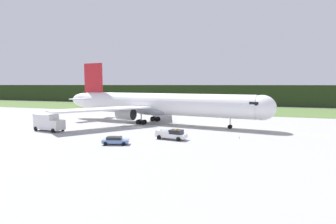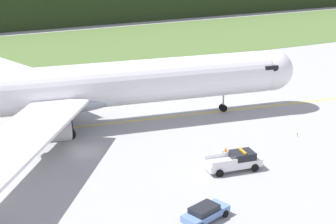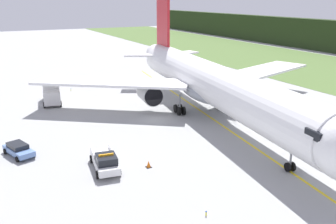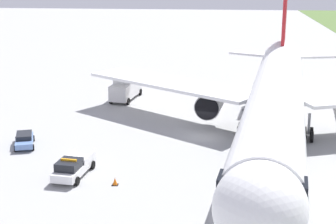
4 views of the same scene
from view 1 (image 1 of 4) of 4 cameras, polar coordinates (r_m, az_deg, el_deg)
name	(u,v)px [view 1 (image 1 of 4)]	position (r m, az deg, el deg)	size (l,w,h in m)	color
ground	(136,127)	(64.26, -6.57, -3.08)	(320.00, 320.00, 0.00)	#9C9D9D
grass_verge	(192,109)	(112.02, 4.85, 0.67)	(320.00, 36.90, 0.04)	#4E6933
distant_tree_line	(204,95)	(135.94, 7.49, 3.51)	(288.00, 4.17, 9.46)	#233218
taxiway_centerline_main	(160,124)	(69.44, -1.65, -2.38)	(74.31, 0.30, 0.01)	yellow
airliner	(157,104)	(69.32, -2.23, 1.57)	(56.33, 46.59, 15.63)	white
ops_pickup_truck	(172,134)	(49.40, 0.86, -4.62)	(5.74, 2.82, 1.94)	white
catering_truck	(48,122)	(63.37, -23.37, -1.94)	(7.36, 3.60, 3.67)	silver
staff_car	(115,140)	(46.09, -10.78, -5.73)	(4.52, 2.94, 1.30)	#6283BE
apron_cone	(186,134)	(52.83, 3.65, -4.60)	(0.53, 0.53, 0.67)	black
taxiway_edge_light_east	(239,138)	(51.55, 14.42, -5.13)	(0.12, 0.12, 0.42)	yellow
taxiway_edge_light_west	(41,125)	(70.99, -24.65, -2.51)	(0.12, 0.12, 0.48)	yellow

